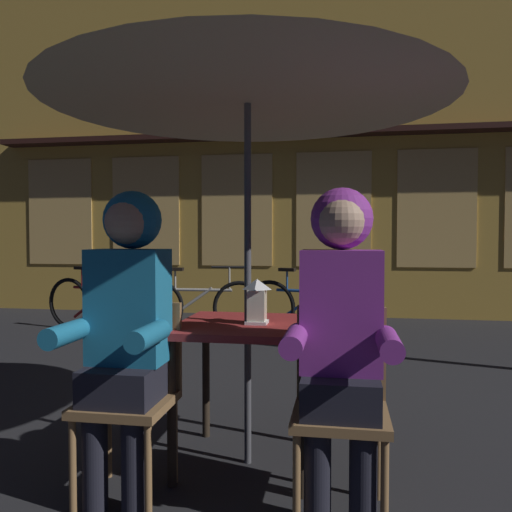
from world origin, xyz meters
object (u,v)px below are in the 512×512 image
bicycle_second (198,306)px  bicycle_third (309,308)px  bicycle_nearest (100,304)px  cafe_table (248,342)px  person_left_hooded (127,312)px  chair_right (341,397)px  person_right_hooded (341,317)px  lantern (257,300)px  patio_umbrella (248,66)px  chair_left (132,386)px

bicycle_second → bicycle_third: (1.35, 0.07, 0.00)m
bicycle_nearest → cafe_table: bearing=-53.3°
cafe_table → person_left_hooded: bearing=-138.4°
chair_right → cafe_table: bearing=142.5°
chair_right → person_right_hooded: person_right_hooded is taller
lantern → person_right_hooded: (0.43, -0.40, -0.01)m
person_left_hooded → cafe_table: bearing=41.6°
person_left_hooded → bicycle_nearest: bearing=118.2°
patio_umbrella → lantern: size_ratio=10.00×
person_right_hooded → bicycle_nearest: size_ratio=0.85×
cafe_table → bicycle_third: 3.49m
chair_right → bicycle_third: 3.87m
cafe_table → person_left_hooded: person_left_hooded is taller
chair_right → bicycle_nearest: size_ratio=0.53×
cafe_table → person_right_hooded: 0.67m
chair_right → patio_umbrella: bearing=142.5°
cafe_table → bicycle_second: (-1.25, 3.41, -0.29)m
lantern → chair_left: bearing=-147.0°
chair_right → bicycle_nearest: 4.81m
cafe_table → patio_umbrella: 1.42m
chair_left → bicycle_nearest: chair_left is taller
person_left_hooded → bicycle_nearest: (-2.04, 3.81, -0.50)m
chair_left → cafe_table: bearing=37.5°
chair_right → bicycle_second: chair_right is taller
bicycle_second → bicycle_nearest: bearing=-178.9°
patio_umbrella → bicycle_third: (0.10, 3.48, -1.71)m
person_right_hooded → bicycle_third: person_right_hooded is taller
bicycle_nearest → patio_umbrella: bearing=-53.3°
lantern → cafe_table: bearing=156.0°
lantern → bicycle_nearest: 4.30m
person_right_hooded → cafe_table: bearing=138.4°
lantern → bicycle_nearest: (-2.57, 3.41, -0.51)m
bicycle_second → bicycle_third: same height
chair_right → bicycle_third: chair_right is taller
bicycle_second → lantern: bearing=-69.2°
patio_umbrella → person_right_hooded: patio_umbrella is taller
cafe_table → bicycle_nearest: bicycle_nearest is taller
lantern → bicycle_second: size_ratio=0.14×
person_left_hooded → bicycle_nearest: person_left_hooded is taller
bicycle_nearest → bicycle_second: 1.27m
cafe_table → bicycle_second: bearing=110.2°
patio_umbrella → lantern: 1.20m
bicycle_third → chair_left: bearing=-98.6°
chair_left → chair_right: bearing=0.0°
cafe_table → person_right_hooded: size_ratio=0.53×
lantern → chair_right: (0.43, -0.35, -0.37)m
cafe_table → patio_umbrella: bearing=0.0°
person_left_hooded → chair_left: bearing=90.0°
person_right_hooded → bicycle_second: (-1.73, 3.84, -0.50)m
bicycle_nearest → bicycle_second: (1.27, 0.02, 0.00)m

